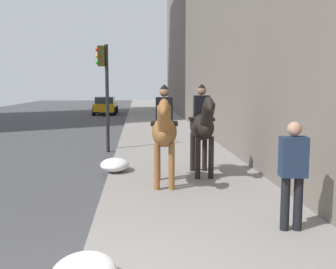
% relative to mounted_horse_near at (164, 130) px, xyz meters
% --- Properties ---
extents(mounted_horse_near, '(2.15, 0.67, 2.27)m').
position_rel_mounted_horse_near_xyz_m(mounted_horse_near, '(0.00, 0.00, 0.00)').
color(mounted_horse_near, brown).
rests_on(mounted_horse_near, sidewalk_slab).
extents(mounted_horse_far, '(2.15, 0.60, 2.29)m').
position_rel_mounted_horse_near_xyz_m(mounted_horse_far, '(0.94, -1.01, 0.01)').
color(mounted_horse_far, black).
rests_on(mounted_horse_far, sidewalk_slab).
extents(pedestrian_greeting, '(0.29, 0.42, 1.70)m').
position_rel_mounted_horse_near_xyz_m(pedestrian_greeting, '(-2.94, -1.78, -0.28)').
color(pedestrian_greeting, black).
rests_on(pedestrian_greeting, sidewalk_slab).
extents(car_mid_lane, '(4.40, 1.87, 1.44)m').
position_rel_mounted_horse_near_xyz_m(car_mid_lane, '(24.30, 3.21, -0.61)').
color(car_mid_lane, orange).
rests_on(car_mid_lane, ground).
extents(traffic_light_near_curb, '(0.20, 0.44, 3.77)m').
position_rel_mounted_horse_near_xyz_m(traffic_light_near_curb, '(5.36, 1.73, 1.16)').
color(traffic_light_near_curb, black).
rests_on(traffic_light_near_curb, ground).
extents(snow_pile_far, '(0.98, 0.75, 0.34)m').
position_rel_mounted_horse_near_xyz_m(snow_pile_far, '(1.60, 1.20, -1.09)').
color(snow_pile_far, white).
rests_on(snow_pile_far, sidewalk_slab).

